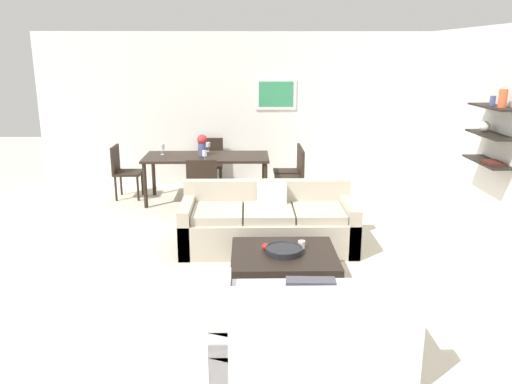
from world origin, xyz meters
TOP-DOWN VIEW (x-y plane):
  - ground_plane at (0.00, 0.00)m, footprint 18.00×18.00m
  - back_wall_unit at (0.30, 3.53)m, footprint 8.40×0.09m
  - right_wall_shelf_unit at (3.03, 0.60)m, footprint 0.34×8.20m
  - sofa_beige at (0.04, 0.34)m, footprint 2.12×0.90m
  - loveseat_white at (0.25, -2.15)m, footprint 1.50×0.90m
  - coffee_table at (0.16, -0.80)m, footprint 1.07×0.93m
  - decorative_bowl at (0.15, -0.82)m, footprint 0.38×0.38m
  - candle_jar at (0.35, -0.68)m, footprint 0.08×0.08m
  - apple_on_coffee_table at (-0.03, -0.73)m, footprint 0.08×0.08m
  - dining_table at (-0.87, 2.41)m, footprint 1.99×0.87m
  - dining_chair_right_far at (0.54, 2.61)m, footprint 0.44×0.44m
  - dining_chair_left_far at (-2.27, 2.61)m, footprint 0.44×0.44m
  - dining_chair_right_near at (0.54, 2.22)m, footprint 0.44×0.44m
  - dining_chair_foot at (-0.87, 1.57)m, footprint 0.44×0.44m
  - dining_chair_head at (-0.87, 3.26)m, footprint 0.44×0.44m
  - wine_glass_foot at (-0.87, 2.03)m, footprint 0.07×0.07m
  - wine_glass_left_far at (-1.59, 2.52)m, footprint 0.08×0.08m
  - wine_glass_head at (-0.87, 2.79)m, footprint 0.07×0.07m
  - centerpiece_vase at (-0.93, 2.44)m, footprint 0.16×0.16m

SIDE VIEW (x-z plane):
  - ground_plane at x=0.00m, z-range 0.00..0.00m
  - coffee_table at x=0.16m, z-range 0.00..0.38m
  - sofa_beige at x=0.04m, z-range -0.10..0.68m
  - loveseat_white at x=0.25m, z-range -0.10..0.68m
  - decorative_bowl at x=0.15m, z-range 0.38..0.45m
  - apple_on_coffee_table at x=-0.03m, z-range 0.38..0.46m
  - candle_jar at x=0.35m, z-range 0.38..0.46m
  - dining_chair_right_far at x=0.54m, z-range 0.06..0.94m
  - dining_chair_left_far at x=-2.27m, z-range 0.06..0.94m
  - dining_chair_right_near at x=0.54m, z-range 0.06..0.94m
  - dining_chair_foot at x=-0.87m, z-range 0.06..0.94m
  - dining_chair_head at x=-0.87m, z-range 0.06..0.94m
  - dining_table at x=-0.87m, z-range 0.31..1.06m
  - wine_glass_head at x=-0.87m, z-range 0.78..0.93m
  - wine_glass_foot at x=-0.87m, z-range 0.78..0.94m
  - wine_glass_left_far at x=-1.59m, z-range 0.79..0.96m
  - centerpiece_vase at x=-0.93m, z-range 0.77..1.11m
  - right_wall_shelf_unit at x=3.03m, z-range 0.00..2.70m
  - back_wall_unit at x=0.30m, z-range 0.00..2.70m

